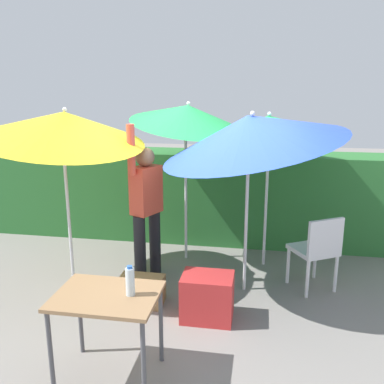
{
  "coord_description": "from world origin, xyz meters",
  "views": [
    {
      "loc": [
        0.78,
        -4.25,
        2.29
      ],
      "look_at": [
        0.0,
        0.3,
        1.1
      ],
      "focal_mm": 39.02,
      "sensor_mm": 36.0,
      "label": 1
    }
  ],
  "objects_px": {
    "umbrella_yellow": "(269,128)",
    "umbrella_orange": "(251,132)",
    "umbrella_rainbow": "(187,115)",
    "bottle_water": "(130,281)",
    "person_vendor": "(146,204)",
    "cooler_box": "(207,297)",
    "folding_table": "(107,304)",
    "crate_cardboard": "(141,290)",
    "umbrella_navy": "(64,126)",
    "chair_plastic": "(317,248)"
  },
  "relations": [
    {
      "from": "umbrella_yellow",
      "to": "umbrella_navy",
      "type": "xyz_separation_m",
      "value": [
        -2.21,
        -0.9,
        0.07
      ]
    },
    {
      "from": "umbrella_navy",
      "to": "chair_plastic",
      "type": "distance_m",
      "value": 3.11
    },
    {
      "from": "umbrella_yellow",
      "to": "umbrella_rainbow",
      "type": "bearing_deg",
      "value": 176.31
    },
    {
      "from": "chair_plastic",
      "to": "crate_cardboard",
      "type": "bearing_deg",
      "value": -161.5
    },
    {
      "from": "umbrella_navy",
      "to": "cooler_box",
      "type": "bearing_deg",
      "value": -17.2
    },
    {
      "from": "umbrella_navy",
      "to": "crate_cardboard",
      "type": "height_order",
      "value": "umbrella_navy"
    },
    {
      "from": "umbrella_rainbow",
      "to": "umbrella_navy",
      "type": "height_order",
      "value": "umbrella_rainbow"
    },
    {
      "from": "person_vendor",
      "to": "bottle_water",
      "type": "bearing_deg",
      "value": -78.16
    },
    {
      "from": "cooler_box",
      "to": "umbrella_navy",
      "type": "bearing_deg",
      "value": 162.8
    },
    {
      "from": "umbrella_rainbow",
      "to": "umbrella_yellow",
      "type": "xyz_separation_m",
      "value": [
        1.02,
        -0.07,
        -0.14
      ]
    },
    {
      "from": "person_vendor",
      "to": "crate_cardboard",
      "type": "relative_size",
      "value": 3.97
    },
    {
      "from": "bottle_water",
      "to": "cooler_box",
      "type": "bearing_deg",
      "value": 64.18
    },
    {
      "from": "chair_plastic",
      "to": "umbrella_orange",
      "type": "bearing_deg",
      "value": -168.71
    },
    {
      "from": "umbrella_navy",
      "to": "umbrella_yellow",
      "type": "bearing_deg",
      "value": 22.19
    },
    {
      "from": "umbrella_yellow",
      "to": "crate_cardboard",
      "type": "relative_size",
      "value": 4.3
    },
    {
      "from": "umbrella_orange",
      "to": "umbrella_navy",
      "type": "relative_size",
      "value": 1.02
    },
    {
      "from": "umbrella_yellow",
      "to": "person_vendor",
      "type": "xyz_separation_m",
      "value": [
        -1.39,
        -0.6,
        -0.85
      ]
    },
    {
      "from": "folding_table",
      "to": "bottle_water",
      "type": "bearing_deg",
      "value": 6.69
    },
    {
      "from": "chair_plastic",
      "to": "crate_cardboard",
      "type": "relative_size",
      "value": 1.88
    },
    {
      "from": "crate_cardboard",
      "to": "folding_table",
      "type": "xyz_separation_m",
      "value": [
        0.08,
        -1.17,
        0.49
      ]
    },
    {
      "from": "umbrella_rainbow",
      "to": "umbrella_yellow",
      "type": "relative_size",
      "value": 1.1
    },
    {
      "from": "umbrella_navy",
      "to": "umbrella_rainbow",
      "type": "bearing_deg",
      "value": 39.2
    },
    {
      "from": "cooler_box",
      "to": "bottle_water",
      "type": "bearing_deg",
      "value": -115.82
    },
    {
      "from": "umbrella_orange",
      "to": "umbrella_rainbow",
      "type": "bearing_deg",
      "value": 134.78
    },
    {
      "from": "umbrella_yellow",
      "to": "bottle_water",
      "type": "distance_m",
      "value": 2.75
    },
    {
      "from": "umbrella_yellow",
      "to": "umbrella_navy",
      "type": "relative_size",
      "value": 0.92
    },
    {
      "from": "crate_cardboard",
      "to": "person_vendor",
      "type": "bearing_deg",
      "value": 99.14
    },
    {
      "from": "chair_plastic",
      "to": "bottle_water",
      "type": "relative_size",
      "value": 3.71
    },
    {
      "from": "umbrella_orange",
      "to": "umbrella_navy",
      "type": "distance_m",
      "value": 2.01
    },
    {
      "from": "umbrella_rainbow",
      "to": "umbrella_orange",
      "type": "distance_m",
      "value": 1.17
    },
    {
      "from": "person_vendor",
      "to": "cooler_box",
      "type": "xyz_separation_m",
      "value": [
        0.84,
        -0.82,
        -0.7
      ]
    },
    {
      "from": "chair_plastic",
      "to": "folding_table",
      "type": "relative_size",
      "value": 1.11
    },
    {
      "from": "umbrella_orange",
      "to": "umbrella_navy",
      "type": "bearing_deg",
      "value": -176.15
    },
    {
      "from": "umbrella_navy",
      "to": "cooler_box",
      "type": "relative_size",
      "value": 4.33
    },
    {
      "from": "umbrella_orange",
      "to": "person_vendor",
      "type": "distance_m",
      "value": 1.49
    },
    {
      "from": "umbrella_orange",
      "to": "folding_table",
      "type": "relative_size",
      "value": 2.83
    },
    {
      "from": "umbrella_yellow",
      "to": "folding_table",
      "type": "height_order",
      "value": "umbrella_yellow"
    },
    {
      "from": "umbrella_rainbow",
      "to": "bottle_water",
      "type": "bearing_deg",
      "value": -89.87
    },
    {
      "from": "umbrella_yellow",
      "to": "umbrella_orange",
      "type": "bearing_deg",
      "value": -104.51
    },
    {
      "from": "person_vendor",
      "to": "bottle_water",
      "type": "xyz_separation_m",
      "value": [
        0.37,
        -1.78,
        -0.09
      ]
    },
    {
      "from": "umbrella_yellow",
      "to": "cooler_box",
      "type": "height_order",
      "value": "umbrella_yellow"
    },
    {
      "from": "umbrella_orange",
      "to": "crate_cardboard",
      "type": "relative_size",
      "value": 4.78
    },
    {
      "from": "crate_cardboard",
      "to": "bottle_water",
      "type": "height_order",
      "value": "bottle_water"
    },
    {
      "from": "umbrella_rainbow",
      "to": "cooler_box",
      "type": "xyz_separation_m",
      "value": [
        0.47,
        -1.48,
        -1.68
      ]
    },
    {
      "from": "umbrella_yellow",
      "to": "chair_plastic",
      "type": "height_order",
      "value": "umbrella_yellow"
    },
    {
      "from": "person_vendor",
      "to": "cooler_box",
      "type": "bearing_deg",
      "value": -44.1
    },
    {
      "from": "umbrella_yellow",
      "to": "bottle_water",
      "type": "bearing_deg",
      "value": -113.14
    },
    {
      "from": "umbrella_yellow",
      "to": "umbrella_navy",
      "type": "distance_m",
      "value": 2.38
    },
    {
      "from": "chair_plastic",
      "to": "cooler_box",
      "type": "height_order",
      "value": "chair_plastic"
    },
    {
      "from": "umbrella_orange",
      "to": "umbrella_navy",
      "type": "height_order",
      "value": "umbrella_orange"
    }
  ]
}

